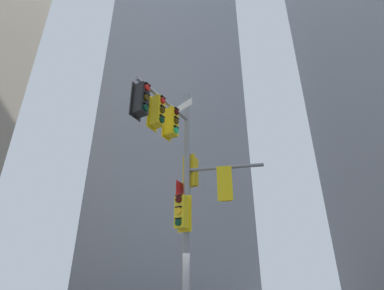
# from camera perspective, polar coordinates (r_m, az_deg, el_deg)

# --- Properties ---
(building_mid_block) EXTENTS (14.98, 14.98, 37.27)m
(building_mid_block) POSITION_cam_1_polar(r_m,az_deg,el_deg) (37.44, -4.87, 1.34)
(building_mid_block) COLOR #9399A3
(building_mid_block) RESTS_ON ground
(signal_pole_assembly) EXTENTS (4.39, 2.58, 8.27)m
(signal_pole_assembly) POSITION_cam_1_polar(r_m,az_deg,el_deg) (9.72, -1.92, -4.08)
(signal_pole_assembly) COLOR gray
(signal_pole_assembly) RESTS_ON ground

